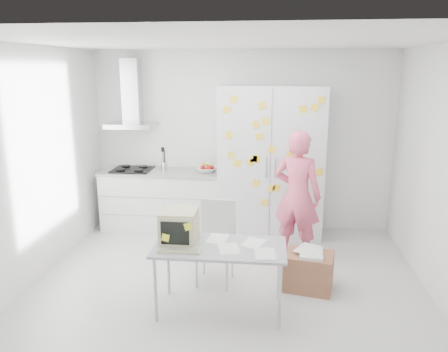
# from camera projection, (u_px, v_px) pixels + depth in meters

# --- Properties ---
(floor) EXTENTS (4.50, 4.00, 0.02)m
(floor) POSITION_uv_depth(u_px,v_px,m) (228.00, 285.00, 5.06)
(floor) COLOR silver
(floor) RESTS_ON ground
(walls) EXTENTS (4.52, 4.01, 2.70)m
(walls) POSITION_uv_depth(u_px,v_px,m) (234.00, 158.00, 5.43)
(walls) COLOR white
(walls) RESTS_ON ground
(ceiling) EXTENTS (4.50, 4.00, 0.02)m
(ceiling) POSITION_uv_depth(u_px,v_px,m) (228.00, 41.00, 4.41)
(ceiling) COLOR white
(ceiling) RESTS_ON walls
(counter_run) EXTENTS (1.84, 0.63, 1.28)m
(counter_run) POSITION_uv_depth(u_px,v_px,m) (162.00, 199.00, 6.72)
(counter_run) COLOR white
(counter_run) RESTS_ON ground
(range_hood) EXTENTS (0.70, 0.48, 1.01)m
(range_hood) POSITION_uv_depth(u_px,v_px,m) (132.00, 101.00, 6.54)
(range_hood) COLOR silver
(range_hood) RESTS_ON walls
(tall_cabinet) EXTENTS (1.50, 0.68, 2.20)m
(tall_cabinet) POSITION_uv_depth(u_px,v_px,m) (271.00, 162.00, 6.36)
(tall_cabinet) COLOR silver
(tall_cabinet) RESTS_ON ground
(person) EXTENTS (0.73, 0.61, 1.70)m
(person) POSITION_uv_depth(u_px,v_px,m) (297.00, 196.00, 5.58)
(person) COLOR #EB5B7C
(person) RESTS_ON ground
(desk) EXTENTS (1.32, 0.67, 1.05)m
(desk) POSITION_uv_depth(u_px,v_px,m) (194.00, 236.00, 4.40)
(desk) COLOR #999CA3
(desk) RESTS_ON ground
(chair) EXTENTS (0.47, 0.47, 0.95)m
(chair) POSITION_uv_depth(u_px,v_px,m) (216.00, 237.00, 5.06)
(chair) COLOR beige
(chair) RESTS_ON ground
(cardboard_box) EXTENTS (0.60, 0.51, 0.46)m
(cardboard_box) POSITION_uv_depth(u_px,v_px,m) (309.00, 270.00, 4.93)
(cardboard_box) COLOR #8F5B3E
(cardboard_box) RESTS_ON ground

